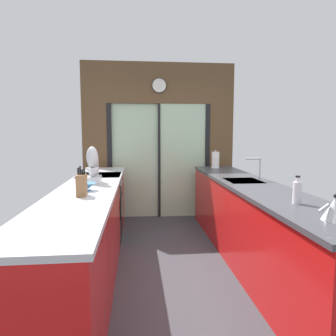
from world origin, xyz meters
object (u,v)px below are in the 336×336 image
knife_block (82,185)px  paper_towel_roll (215,160)px  soap_bottle (297,192)px  stand_mixer (93,169)px  kettle (335,209)px  oven_range (100,208)px  mixing_bowl (87,187)px

knife_block → paper_towel_roll: bearing=49.9°
soap_bottle → paper_towel_roll: size_ratio=0.77×
stand_mixer → soap_bottle: stand_mixer is taller
soap_bottle → paper_towel_roll: bearing=90.0°
stand_mixer → kettle: 2.46m
oven_range → paper_towel_roll: (1.80, 0.65, 0.60)m
stand_mixer → paper_towel_roll: size_ratio=1.42×
oven_range → stand_mixer: bearing=-88.6°
soap_bottle → knife_block: bearing=164.5°
paper_towel_roll → kettle: bearing=-90.0°
mixing_bowl → soap_bottle: 1.93m
mixing_bowl → soap_bottle: size_ratio=0.81×
mixing_bowl → oven_range: bearing=90.9°
mixing_bowl → knife_block: (-0.00, -0.26, 0.06)m
mixing_bowl → knife_block: knife_block is taller
oven_range → kettle: size_ratio=3.81×
stand_mixer → kettle: stand_mixer is taller
mixing_bowl → kettle: 2.17m
soap_bottle → paper_towel_roll: 2.61m
stand_mixer → paper_towel_roll: (1.78, 1.39, -0.03)m
kettle → soap_bottle: soap_bottle is taller
soap_bottle → oven_range: bearing=132.6°
kettle → paper_towel_roll: size_ratio=0.82×
knife_block → oven_range: bearing=90.7°
soap_bottle → paper_towel_roll: (0.00, 2.61, 0.04)m
mixing_bowl → stand_mixer: size_ratio=0.44×
mixing_bowl → knife_block: bearing=-90.0°
stand_mixer → soap_bottle: 2.15m
oven_range → knife_block: bearing=-89.3°
soap_bottle → kettle: bearing=-89.8°
kettle → soap_bottle: bearing=90.2°
stand_mixer → soap_bottle: (1.78, -1.21, -0.06)m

